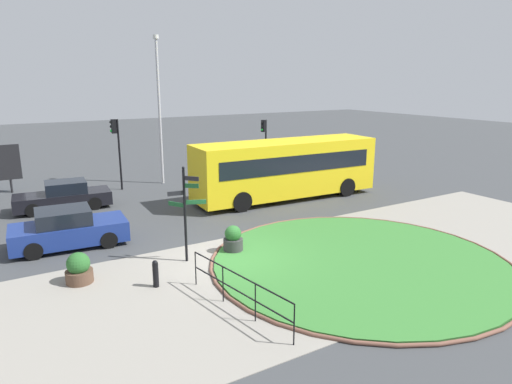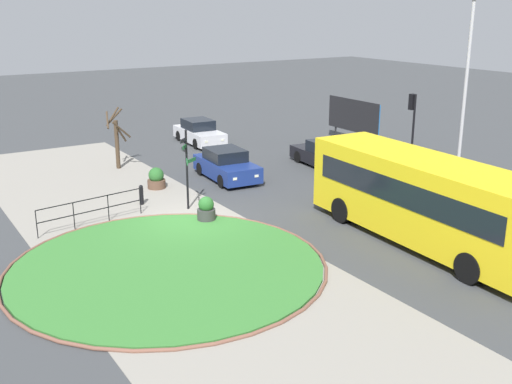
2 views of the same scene
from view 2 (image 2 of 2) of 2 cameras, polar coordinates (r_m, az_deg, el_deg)
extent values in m
plane|color=#3D3F42|center=(24.59, -6.21, -2.69)|extent=(120.00, 120.00, 0.00)
cube|color=gray|center=(23.85, -10.47, -3.49)|extent=(32.00, 8.06, 0.02)
cylinder|color=#387A33|center=(20.41, -8.17, -6.82)|extent=(10.12, 10.12, 0.10)
torus|color=brown|center=(20.41, -8.17, -6.81)|extent=(10.43, 10.43, 0.11)
cylinder|color=black|center=(25.55, -6.40, 1.92)|extent=(0.09, 0.09, 3.29)
sphere|color=black|center=(25.17, -6.53, 5.65)|extent=(0.10, 0.10, 0.10)
cube|color=black|center=(24.97, -6.78, 4.75)|extent=(0.36, 0.42, 0.15)
cube|color=#195128|center=(25.03, -6.64, 4.17)|extent=(0.38, 0.33, 0.15)
cube|color=black|center=(25.63, -6.69, 3.91)|extent=(0.52, 0.10, 0.15)
cube|color=#195128|center=(25.05, -6.41, 2.81)|extent=(0.64, 0.32, 0.15)
cube|color=#195128|center=(25.75, -6.00, 2.94)|extent=(0.36, 0.56, 0.15)
cylinder|color=black|center=(26.77, -10.56, -0.39)|extent=(0.18, 0.18, 0.76)
sphere|color=black|center=(26.65, -10.61, 0.46)|extent=(0.17, 0.17, 0.17)
cube|color=black|center=(24.44, -15.09, -0.63)|extent=(0.68, 4.28, 0.03)
cube|color=black|center=(24.59, -15.00, -1.71)|extent=(0.68, 4.28, 0.03)
cylinder|color=black|center=(25.56, -10.66, -0.84)|extent=(0.04, 0.04, 1.09)
cylinder|color=black|center=(24.91, -13.51, -1.50)|extent=(0.04, 0.04, 1.09)
cylinder|color=black|center=(24.32, -16.51, -2.18)|extent=(0.04, 0.04, 1.09)
cylinder|color=black|center=(23.81, -19.65, -2.89)|extent=(0.04, 0.04, 1.09)
cube|color=yellow|center=(22.51, 15.38, -0.57)|extent=(10.11, 2.99, 2.81)
cube|color=black|center=(23.30, 17.70, 0.83)|extent=(8.80, 0.43, 0.88)
cube|color=black|center=(21.54, 13.04, -0.08)|extent=(8.80, 0.43, 0.88)
cylinder|color=black|center=(20.07, 19.15, -6.66)|extent=(1.01, 0.35, 1.00)
cylinder|color=black|center=(25.84, 12.07, -0.83)|extent=(1.01, 0.35, 1.00)
cylinder|color=black|center=(24.40, 7.95, -1.67)|extent=(1.01, 0.35, 1.00)
cube|color=silver|center=(38.34, -5.26, 5.27)|extent=(4.45, 2.02, 0.71)
cube|color=black|center=(38.37, -5.39, 6.27)|extent=(2.03, 1.66, 0.60)
cube|color=#EAEACC|center=(36.60, -3.12, 4.82)|extent=(0.03, 0.20, 0.12)
cube|color=#EAEACC|center=(36.16, -4.62, 4.64)|extent=(0.03, 0.20, 0.12)
cylinder|color=black|center=(37.50, -3.29, 4.73)|extent=(0.65, 0.26, 0.64)
cylinder|color=black|center=(36.86, -5.54, 4.46)|extent=(0.65, 0.26, 0.64)
cylinder|color=black|center=(39.90, -4.98, 5.43)|extent=(0.65, 0.26, 0.64)
cylinder|color=black|center=(39.30, -7.11, 5.19)|extent=(0.65, 0.26, 0.64)
cube|color=black|center=(32.82, 6.38, 3.21)|extent=(4.56, 2.09, 0.65)
cube|color=black|center=(32.54, 6.59, 4.19)|extent=(1.99, 1.67, 0.57)
cube|color=#EAEACC|center=(34.37, 3.61, 3.96)|extent=(0.04, 0.20, 0.12)
cube|color=#EAEACC|center=(34.90, 5.07, 4.13)|extent=(0.04, 0.20, 0.12)
cylinder|color=black|center=(33.58, 3.97, 3.27)|extent=(0.66, 0.27, 0.64)
cylinder|color=black|center=(34.39, 6.19, 3.54)|extent=(0.66, 0.27, 0.64)
cylinder|color=black|center=(31.34, 6.57, 2.21)|extent=(0.66, 0.27, 0.64)
cylinder|color=black|center=(32.21, 8.88, 2.52)|extent=(0.66, 0.27, 0.64)
cube|color=navy|center=(30.25, -2.72, 2.22)|extent=(4.29, 2.19, 0.75)
cube|color=black|center=(30.23, -2.88, 3.49)|extent=(2.05, 1.79, 0.56)
cube|color=#EAEACC|center=(28.67, 0.06, 1.49)|extent=(0.04, 0.20, 0.12)
cube|color=#EAEACC|center=(28.18, -1.95, 1.21)|extent=(0.04, 0.20, 0.12)
cylinder|color=black|center=(29.55, -0.17, 1.42)|extent=(0.66, 0.27, 0.64)
cylinder|color=black|center=(28.84, -3.16, 1.00)|extent=(0.66, 0.27, 0.64)
cylinder|color=black|center=(31.78, -2.32, 2.52)|extent=(0.66, 0.27, 0.64)
cylinder|color=black|center=(31.12, -5.14, 2.15)|extent=(0.66, 0.27, 0.64)
cylinder|color=black|center=(31.69, 14.31, 5.12)|extent=(0.11, 0.11, 4.04)
cube|color=black|center=(31.56, 14.26, 8.09)|extent=(0.27, 0.27, 0.78)
sphere|color=black|center=(31.64, 14.11, 8.57)|extent=(0.16, 0.16, 0.16)
sphere|color=black|center=(31.67, 14.08, 8.13)|extent=(0.16, 0.16, 0.16)
sphere|color=green|center=(31.71, 14.04, 7.70)|extent=(0.16, 0.16, 0.16)
cylinder|color=#B7B7BC|center=(29.91, 18.75, 8.37)|extent=(0.16, 0.16, 8.45)
cylinder|color=black|center=(39.94, 7.40, 6.17)|extent=(0.12, 0.12, 1.75)
cylinder|color=black|center=(37.43, 10.67, 5.30)|extent=(0.12, 0.12, 1.75)
cube|color=#1E66B2|center=(38.51, 9.04, 7.03)|extent=(4.51, 0.15, 1.86)
cube|color=black|center=(38.47, 8.96, 7.02)|extent=(4.61, 0.06, 1.96)
cylinder|color=brown|center=(29.11, -9.19, 0.73)|extent=(0.84, 0.84, 0.42)
sphere|color=#286028|center=(28.99, -9.23, 1.57)|extent=(0.71, 0.71, 0.71)
cylinder|color=#383838|center=(24.37, -4.62, -2.17)|extent=(0.72, 0.72, 0.53)
sphere|color=#286028|center=(24.22, -4.64, -1.14)|extent=(0.61, 0.61, 0.61)
cylinder|color=#423323|center=(32.82, -12.74, 4.29)|extent=(0.22, 0.22, 2.55)
cylinder|color=#423323|center=(32.87, -12.88, 6.91)|extent=(0.37, 0.71, 0.75)
cylinder|color=#423323|center=(32.87, -13.14, 6.82)|extent=(0.15, 0.78, 0.97)
cylinder|color=#423323|center=(32.56, -13.59, 6.49)|extent=(0.86, 0.35, 0.80)
cylinder|color=#423323|center=(32.24, -12.35, 5.65)|extent=(0.34, 1.05, 0.97)
cylinder|color=#423323|center=(32.51, -12.35, 5.24)|extent=(0.46, 0.67, 0.87)
camera|label=1|loc=(28.19, -39.67, 9.08)|focal=32.03mm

